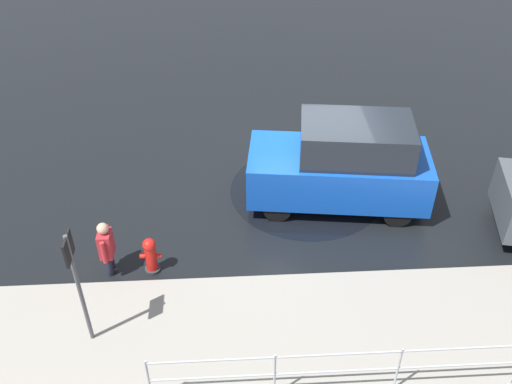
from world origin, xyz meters
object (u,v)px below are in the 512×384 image
Objects in this scene: fire_hydrant at (151,255)px; sign_post at (76,275)px; moving_hatchback at (343,164)px; pedestrian at (106,246)px.

fire_hydrant is 0.33× the size of sign_post.
moving_hatchback is 3.35× the size of pedestrian.
sign_post reaches higher than pedestrian.
sign_post is at bearing 35.95° from moving_hatchback.
sign_post is (4.94, 3.58, 0.55)m from moving_hatchback.
sign_post is (0.90, 1.62, 1.18)m from fire_hydrant.
sign_post is (0.09, 1.64, 0.90)m from pedestrian.
pedestrian is 1.87m from sign_post.
pedestrian is at bearing -93.14° from sign_post.
moving_hatchback is 5.23m from pedestrian.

